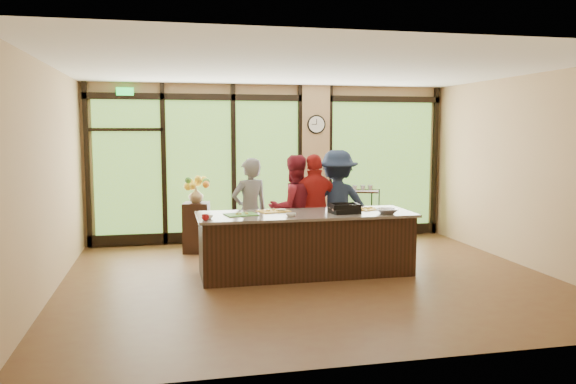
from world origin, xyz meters
name	(u,v)px	position (x,y,z in m)	size (l,w,h in m)	color
floor	(310,279)	(0.00, 0.00, 0.00)	(7.00, 7.00, 0.00)	#56331E
ceiling	(311,68)	(0.00, 0.00, 3.00)	(7.00, 7.00, 0.00)	white
back_wall	(272,163)	(0.00, 3.00, 1.50)	(7.00, 7.00, 0.00)	tan
left_wall	(48,180)	(-3.50, 0.00, 1.50)	(6.00, 6.00, 0.00)	tan
right_wall	(529,172)	(3.50, 0.00, 1.50)	(6.00, 6.00, 0.00)	tan
window_wall	(281,169)	(0.16, 2.95, 1.39)	(6.90, 0.12, 3.00)	tan
island_base	(306,245)	(0.00, 0.30, 0.44)	(3.10, 1.00, 0.88)	black
countertop	(306,214)	(0.00, 0.30, 0.90)	(3.20, 1.10, 0.04)	slate
wall_clock	(316,124)	(0.85, 2.87, 2.25)	(0.36, 0.04, 0.36)	black
cook_left	(250,212)	(-0.72, 1.06, 0.85)	(0.62, 0.41, 1.71)	slate
cook_midleft	(294,209)	(0.00, 1.12, 0.87)	(0.85, 0.66, 1.74)	maroon
cook_midright	(315,209)	(0.33, 1.00, 0.88)	(1.03, 0.43, 1.76)	#B31E1B
cook_right	(337,205)	(0.73, 1.08, 0.91)	(1.18, 0.68, 1.82)	#1B253C
roasting_pan	(344,211)	(0.56, 0.16, 0.96)	(0.41, 0.32, 0.07)	black
mixing_bowl	(387,211)	(1.15, -0.01, 0.96)	(0.31, 0.31, 0.08)	silver
cutting_board_left	(241,215)	(-0.96, 0.31, 0.93)	(0.45, 0.34, 0.01)	#498E33
cutting_board_center	(274,211)	(-0.43, 0.55, 0.93)	(0.43, 0.33, 0.01)	yellow
cutting_board_right	(368,209)	(1.04, 0.47, 0.93)	(0.37, 0.28, 0.01)	yellow
prep_bowl_near	(208,217)	(-1.46, 0.07, 0.94)	(0.15, 0.15, 0.05)	white
prep_bowl_mid	(291,215)	(-0.28, 0.03, 0.94)	(0.15, 0.15, 0.05)	white
prep_bowl_far	(281,210)	(-0.32, 0.54, 0.94)	(0.14, 0.14, 0.03)	white
red_ramekin	(205,217)	(-1.50, -0.07, 0.96)	(0.10, 0.10, 0.08)	#A11014
flower_stand	(197,227)	(-1.51, 2.17, 0.44)	(0.44, 0.44, 0.88)	black
flower_vase	(196,195)	(-1.51, 2.17, 1.01)	(0.26, 0.26, 0.27)	#9A7C54
bar_cart	(358,207)	(1.68, 2.75, 0.64)	(0.89, 0.71, 1.06)	black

